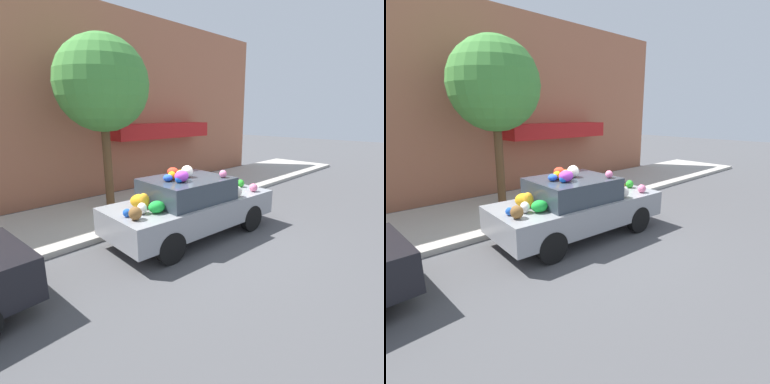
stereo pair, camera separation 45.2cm
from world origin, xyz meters
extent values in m
plane|color=#4C4C4F|center=(0.00, 0.00, 0.00)|extent=(60.00, 60.00, 0.00)
cube|color=#B2ADA3|center=(0.00, 2.70, 0.06)|extent=(24.00, 3.20, 0.13)
cube|color=#B26B4C|center=(0.00, 4.95, 3.14)|extent=(18.00, 0.30, 6.29)
cube|color=red|center=(2.89, 4.35, 2.18)|extent=(4.31, 0.90, 0.55)
cylinder|color=brown|center=(-0.36, 2.96, 1.41)|extent=(0.24, 0.24, 2.57)
sphere|color=#47933D|center=(-0.36, 2.96, 3.59)|extent=(2.55, 2.55, 2.55)
cylinder|color=red|center=(2.58, 1.66, 0.40)|extent=(0.20, 0.20, 0.55)
sphere|color=red|center=(2.58, 1.66, 0.74)|extent=(0.18, 0.18, 0.18)
cube|color=gray|center=(0.00, -0.08, 0.61)|extent=(4.16, 1.95, 0.58)
cube|color=#333D47|center=(-0.16, -0.07, 1.16)|extent=(1.92, 1.61, 0.50)
cylinder|color=black|center=(1.31, 0.62, 0.32)|extent=(0.65, 0.22, 0.64)
cylinder|color=black|center=(1.21, -0.93, 0.32)|extent=(0.65, 0.22, 0.64)
cylinder|color=black|center=(-1.21, 0.78, 0.32)|extent=(0.65, 0.22, 0.64)
cylinder|color=black|center=(-1.31, -0.78, 0.32)|extent=(0.65, 0.22, 0.64)
sphere|color=red|center=(1.20, 0.04, 1.08)|extent=(0.46, 0.46, 0.34)
ellipsoid|color=blue|center=(-0.68, -0.01, 1.49)|extent=(0.29, 0.28, 0.15)
sphere|color=blue|center=(-0.61, -0.29, 1.49)|extent=(0.18, 0.18, 0.16)
ellipsoid|color=orange|center=(-1.27, 0.22, 1.05)|extent=(0.51, 0.51, 0.29)
ellipsoid|color=black|center=(1.80, -0.01, 0.96)|extent=(0.22, 0.21, 0.11)
sphere|color=brown|center=(-1.78, -0.34, 1.03)|extent=(0.30, 0.30, 0.25)
sphere|color=pink|center=(0.46, -0.62, 1.50)|extent=(0.22, 0.22, 0.17)
ellipsoid|color=#FAA423|center=(-1.25, 0.10, 1.07)|extent=(0.31, 0.29, 0.33)
ellipsoid|color=white|center=(-1.48, -0.15, 1.02)|extent=(0.29, 0.31, 0.22)
ellipsoid|color=red|center=(-0.24, 0.30, 1.51)|extent=(0.36, 0.37, 0.21)
sphere|color=yellow|center=(1.45, -0.17, 1.00)|extent=(0.27, 0.27, 0.19)
sphere|color=white|center=(-0.09, -0.01, 1.55)|extent=(0.32, 0.32, 0.27)
sphere|color=pink|center=(1.33, 0.12, 1.03)|extent=(0.32, 0.32, 0.24)
sphere|color=orange|center=(-0.33, -0.04, 1.51)|extent=(0.27, 0.27, 0.21)
sphere|color=orange|center=(-0.51, 0.04, 1.50)|extent=(0.23, 0.23, 0.19)
sphere|color=blue|center=(-1.79, -0.09, 0.99)|extent=(0.18, 0.18, 0.16)
sphere|color=pink|center=(1.52, -0.76, 1.01)|extent=(0.25, 0.25, 0.21)
ellipsoid|color=purple|center=(-0.51, -0.26, 1.53)|extent=(0.43, 0.37, 0.25)
ellipsoid|color=green|center=(-1.25, -0.31, 1.03)|extent=(0.39, 0.34, 0.24)
sphere|color=white|center=(0.83, -0.74, 1.04)|extent=(0.37, 0.37, 0.26)
sphere|color=green|center=(1.69, -0.25, 1.01)|extent=(0.28, 0.28, 0.21)
camera|label=1|loc=(-4.81, -4.74, 2.82)|focal=28.00mm
camera|label=2|loc=(-4.48, -5.06, 2.82)|focal=28.00mm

